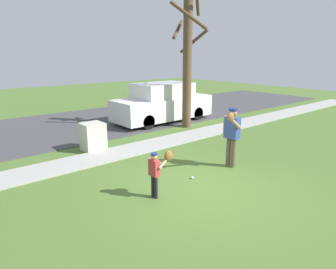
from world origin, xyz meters
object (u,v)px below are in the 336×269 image
Objects in this scene: baseball at (192,178)px; street_tree_near at (188,58)px; person_adult at (232,131)px; utility_cabinet at (93,137)px; parked_van_white at (163,103)px; person_child at (157,168)px.

street_tree_near is (3.93, 4.40, 3.04)m from baseball.
utility_cabinet is (-2.38, 4.04, -0.61)m from person_adult.
parked_van_white is at bearing 23.39° from utility_cabinet.
utility_cabinet is at bearing -174.80° from street_tree_near.
person_adult reaches higher than utility_cabinet.
person_adult is at bearing -59.48° from utility_cabinet.
person_child is 7.40m from street_tree_near.
utility_cabinet is (0.44, 4.19, -0.24)m from person_child.
person_child is 15.15× the size of baseball.
utility_cabinet is 0.19× the size of parked_van_white.
person_adult is 4.73m from utility_cabinet.
utility_cabinet is 5.51m from street_tree_near.
person_child is at bearing -129.69° from parked_van_white.
baseball is (-1.47, 0.08, -1.05)m from person_adult.
street_tree_near is (2.46, 4.48, 1.99)m from person_adult.
street_tree_near reaches higher than baseball.
utility_cabinet reaches higher than baseball.
street_tree_near is at bearing 38.63° from person_child.
person_adult is at bearing -118.78° from street_tree_near.
person_adult reaches higher than person_child.
street_tree_near reaches higher than person_child.
baseball is 0.08× the size of utility_cabinet.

